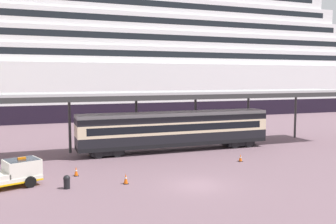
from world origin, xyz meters
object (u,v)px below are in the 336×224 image
(service_truck, at_px, (9,174))
(quay_bollard, at_px, (67,181))
(cruise_ship, at_px, (37,44))
(traffic_cone_far, at_px, (240,158))
(train_carriage, at_px, (176,129))
(traffic_cone_near, at_px, (126,179))
(traffic_cone_mid, at_px, (76,171))

(service_truck, height_order, quay_bollard, service_truck)
(quay_bollard, bearing_deg, cruise_ship, 90.94)
(traffic_cone_far, bearing_deg, service_truck, -175.94)
(cruise_ship, height_order, train_carriage, cruise_ship)
(cruise_ship, relative_size, traffic_cone_near, 199.42)
(cruise_ship, height_order, quay_bollard, cruise_ship)
(train_carriage, bearing_deg, service_truck, -152.53)
(cruise_ship, bearing_deg, traffic_cone_near, -84.46)
(traffic_cone_near, bearing_deg, traffic_cone_far, 16.35)
(cruise_ship, relative_size, traffic_cone_far, 230.88)
(traffic_cone_near, xyz_separation_m, traffic_cone_mid, (-3.14, 3.48, -0.01))
(train_carriage, height_order, service_truck, train_carriage)
(service_truck, height_order, traffic_cone_near, service_truck)
(train_carriage, height_order, quay_bollard, train_carriage)
(train_carriage, xyz_separation_m, traffic_cone_far, (3.73, -6.83, -1.97))
(cruise_ship, relative_size, train_carriage, 7.61)
(cruise_ship, xyz_separation_m, quay_bollard, (0.83, -50.80, -13.73))
(traffic_cone_far, distance_m, quay_bollard, 16.07)
(traffic_cone_mid, bearing_deg, service_truck, -163.02)
(cruise_ship, height_order, traffic_cone_near, cruise_ship)
(train_carriage, bearing_deg, traffic_cone_far, -61.34)
(traffic_cone_far, relative_size, quay_bollard, 0.71)
(service_truck, bearing_deg, traffic_cone_mid, 16.98)
(train_carriage, height_order, traffic_cone_far, train_carriage)
(traffic_cone_near, bearing_deg, service_truck, 165.64)
(service_truck, bearing_deg, cruise_ship, 86.55)
(traffic_cone_near, bearing_deg, quay_bollard, 175.87)
(train_carriage, distance_m, traffic_cone_mid, 13.09)
(traffic_cone_mid, bearing_deg, quay_bollard, -107.19)
(traffic_cone_mid, distance_m, quay_bollard, 3.34)
(train_carriage, distance_m, service_truck, 17.87)
(train_carriage, bearing_deg, cruise_ship, 107.47)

